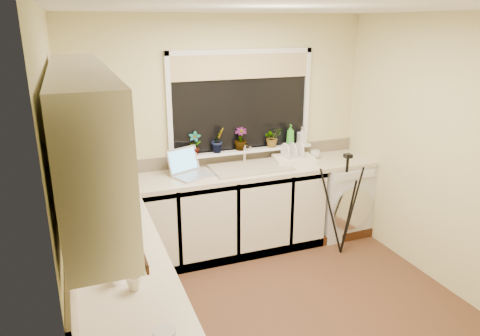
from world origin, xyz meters
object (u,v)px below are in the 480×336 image
steel_jar (115,274)px  plant_c (240,139)px  kettle (121,203)px  laptop (189,168)px  soap_bottle_green (290,135)px  cup_left (134,283)px  soap_bottle_clear (302,135)px  dish_rack (294,160)px  plant_d (272,137)px  cup_back (315,154)px  plant_b (218,140)px  plant_a (195,143)px  microwave (113,190)px  washing_machine (337,197)px  tripod (344,205)px

steel_jar → plant_c: 2.47m
kettle → plant_c: (1.37, 0.94, 0.17)m
laptop → soap_bottle_green: size_ratio=1.98×
laptop → cup_left: laptop is taller
soap_bottle_clear → cup_left: size_ratio=2.10×
plant_c → laptop: bearing=-163.5°
dish_rack → soap_bottle_green: size_ratio=1.83×
dish_rack → plant_d: 0.34m
soap_bottle_green → cup_back: bearing=-24.0°
soap_bottle_clear → plant_b: bearing=179.8°
laptop → plant_d: (1.00, 0.18, 0.19)m
steel_jar → plant_a: plant_a is taller
steel_jar → plant_d: (1.90, 1.92, 0.20)m
plant_a → cup_left: bearing=-114.7°
kettle → cup_left: bearing=-93.5°
plant_b → laptop: bearing=-154.1°
plant_c → plant_d: 0.37m
steel_jar → soap_bottle_clear: size_ratio=0.59×
microwave → cup_back: (2.27, 0.61, -0.10)m
plant_b → cup_back: 1.14m
washing_machine → plant_d: 1.06m
plant_d → soap_bottle_clear: bearing=-0.4°
dish_rack → plant_c: size_ratio=1.75×
soap_bottle_clear → cup_back: 0.26m
washing_machine → microwave: bearing=-171.3°
tripod → plant_b: bearing=132.4°
washing_machine → kettle: (-2.49, -0.71, 0.57)m
plant_b → soap_bottle_clear: bearing=-0.2°
dish_rack → plant_c: 0.63m
soap_bottle_green → cup_back: 0.36m
steel_jar → plant_b: 2.32m
microwave → cup_back: size_ratio=4.52×
washing_machine → cup_back: size_ratio=7.45×
kettle → cup_back: (2.22, 0.81, -0.05)m
soap_bottle_green → tripod: bearing=-67.1°
dish_rack → cup_back: 0.31m
steel_jar → soap_bottle_green: bearing=42.1°
washing_machine → plant_a: bearing=169.5°
plant_a → soap_bottle_clear: size_ratio=1.28×
plant_a → plant_b: size_ratio=0.92×
laptop → cup_back: 1.48m
laptop → plant_a: 0.30m
steel_jar → cup_back: (2.38, 1.80, -0.01)m
plant_c → plant_d: (0.37, -0.01, -0.01)m
laptop → soap_bottle_clear: size_ratio=2.42×
laptop → microwave: (-0.79, -0.55, 0.07)m
soap_bottle_green → cup_back: (0.26, -0.12, -0.22)m
laptop → tripod: laptop is taller
plant_a → soap_bottle_green: (1.10, -0.00, -0.01)m
dish_rack → plant_a: (-1.06, 0.18, 0.24)m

